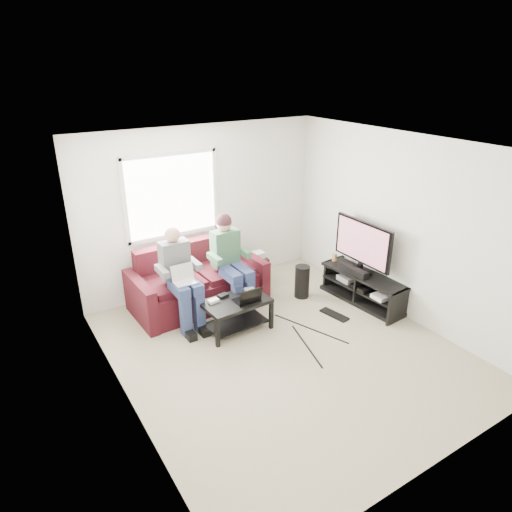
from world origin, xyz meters
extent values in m
plane|color=tan|center=(0.00, 0.00, 0.00)|extent=(4.50, 4.50, 0.00)
plane|color=white|center=(0.00, 0.00, 2.60)|extent=(4.50, 4.50, 0.00)
plane|color=silver|center=(0.00, 2.25, 1.30)|extent=(4.50, 0.00, 4.50)
plane|color=silver|center=(0.00, -2.25, 1.30)|extent=(4.50, 0.00, 4.50)
plane|color=silver|center=(-2.00, 0.00, 1.30)|extent=(0.00, 4.50, 4.50)
plane|color=silver|center=(2.00, 0.00, 1.30)|extent=(0.00, 4.50, 4.50)
cube|color=white|center=(-0.50, 2.24, 1.60)|extent=(1.40, 0.01, 1.20)
cube|color=silver|center=(-0.50, 2.23, 1.60)|extent=(1.48, 0.04, 1.28)
cube|color=#401014|center=(-0.42, 1.65, 0.23)|extent=(1.68, 0.93, 0.45)
cube|color=#401014|center=(-0.42, 2.04, 0.69)|extent=(1.66, 0.26, 0.47)
cube|color=#401014|center=(-1.32, 1.65, 0.32)|extent=(0.18, 0.98, 0.65)
cube|color=#401014|center=(0.48, 1.65, 0.32)|extent=(0.18, 0.98, 0.65)
cube|color=#401014|center=(-0.82, 1.63, 0.50)|extent=(0.78, 0.78, 0.10)
cube|color=#401014|center=(-0.02, 1.63, 0.50)|extent=(0.78, 0.78, 0.10)
cube|color=navy|center=(-0.92, 1.18, 0.62)|extent=(0.16, 0.45, 0.14)
cube|color=navy|center=(-0.72, 1.18, 0.62)|extent=(0.16, 0.45, 0.14)
cube|color=navy|center=(-0.92, 0.99, 0.28)|extent=(0.13, 0.13, 0.55)
cube|color=navy|center=(-0.72, 0.99, 0.28)|extent=(0.13, 0.13, 0.55)
cube|color=slate|center=(-0.82, 1.50, 0.90)|extent=(0.40, 0.22, 0.55)
sphere|color=#D7A186|center=(-0.82, 1.52, 1.27)|extent=(0.22, 0.22, 0.22)
cube|color=navy|center=(-0.12, 1.18, 0.62)|extent=(0.16, 0.45, 0.14)
cube|color=navy|center=(0.08, 1.18, 0.62)|extent=(0.16, 0.45, 0.14)
cube|color=navy|center=(-0.12, 0.99, 0.28)|extent=(0.13, 0.13, 0.55)
cube|color=navy|center=(0.08, 0.99, 0.28)|extent=(0.13, 0.13, 0.55)
cube|color=#474A4A|center=(-0.02, 1.50, 0.90)|extent=(0.40, 0.22, 0.55)
sphere|color=#D7A186|center=(-0.02, 1.52, 1.27)|extent=(0.22, 0.22, 0.22)
sphere|color=#361B20|center=(-0.02, 1.52, 1.31)|extent=(0.23, 0.23, 0.23)
cube|color=black|center=(-0.27, 0.76, 0.42)|extent=(0.92, 0.59, 0.05)
cube|color=black|center=(-0.27, 0.76, 0.10)|extent=(0.84, 0.51, 0.02)
cube|color=black|center=(-0.69, 0.51, 0.20)|extent=(0.05, 0.05, 0.40)
cube|color=black|center=(0.15, 0.51, 0.20)|extent=(0.05, 0.05, 0.40)
cube|color=black|center=(-0.69, 1.00, 0.20)|extent=(0.05, 0.05, 0.40)
cube|color=black|center=(0.15, 1.00, 0.20)|extent=(0.05, 0.05, 0.40)
cube|color=silver|center=(-0.55, 0.88, 0.47)|extent=(0.15, 0.11, 0.04)
cube|color=black|center=(-0.37, 0.94, 0.47)|extent=(0.15, 0.11, 0.04)
cube|color=gray|center=(0.03, 0.91, 0.47)|extent=(0.14, 0.09, 0.04)
cube|color=black|center=(1.77, 0.39, 0.45)|extent=(0.55, 1.45, 0.04)
cube|color=black|center=(1.77, 0.39, 0.24)|extent=(0.51, 1.39, 0.03)
cube|color=black|center=(1.77, 0.39, 0.03)|extent=(0.55, 1.45, 0.06)
cube|color=black|center=(1.77, -0.30, 0.24)|extent=(0.43, 0.08, 0.47)
cube|color=black|center=(1.77, 1.08, 0.24)|extent=(0.43, 0.08, 0.47)
cube|color=black|center=(1.77, 0.49, 0.49)|extent=(0.12, 0.40, 0.04)
cube|color=black|center=(1.77, 0.49, 0.57)|extent=(0.06, 0.06, 0.12)
cube|color=black|center=(1.77, 0.49, 0.96)|extent=(0.05, 1.10, 0.65)
cube|color=#E5367B|center=(1.74, 0.49, 0.96)|extent=(0.01, 1.01, 0.58)
cube|color=black|center=(1.65, 0.49, 0.52)|extent=(0.12, 0.50, 0.10)
cylinder|color=olive|center=(1.72, 1.02, 0.53)|extent=(0.08, 0.08, 0.12)
cube|color=silver|center=(1.77, -0.01, 0.28)|extent=(0.30, 0.22, 0.06)
cube|color=gray|center=(1.77, 0.69, 0.29)|extent=(0.34, 0.26, 0.08)
cube|color=black|center=(1.77, 0.34, 0.29)|extent=(0.38, 0.30, 0.07)
cylinder|color=black|center=(1.08, 1.03, 0.26)|extent=(0.23, 0.23, 0.52)
cube|color=black|center=(1.13, 0.30, 0.01)|extent=(0.23, 0.47, 0.03)
cube|color=black|center=(0.74, 1.81, 0.23)|extent=(0.31, 0.31, 0.46)
cube|color=silver|center=(0.74, 1.81, 0.51)|extent=(0.22, 0.18, 0.10)
camera|label=1|loc=(-2.94, -4.01, 3.46)|focal=32.00mm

